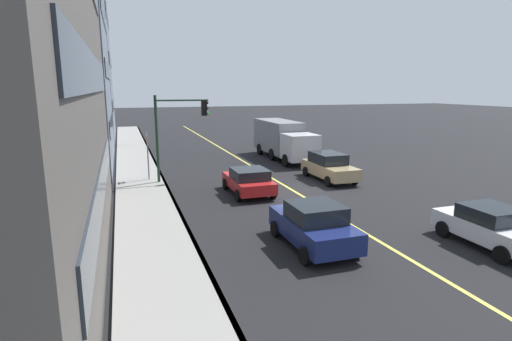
# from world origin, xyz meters

# --- Properties ---
(ground) EXTENTS (200.00, 200.00, 0.00)m
(ground) POSITION_xyz_m (0.00, 0.00, 0.00)
(ground) COLOR black
(sidewalk_slab) EXTENTS (80.00, 2.79, 0.15)m
(sidewalk_slab) POSITION_xyz_m (0.00, 7.81, 0.07)
(sidewalk_slab) COLOR gray
(sidewalk_slab) RESTS_ON ground
(curb_edge) EXTENTS (80.00, 0.16, 0.15)m
(curb_edge) POSITION_xyz_m (0.00, 6.50, 0.07)
(curb_edge) COLOR slate
(curb_edge) RESTS_ON ground
(lane_stripe_center) EXTENTS (80.00, 0.16, 0.01)m
(lane_stripe_center) POSITION_xyz_m (0.00, 0.00, 0.01)
(lane_stripe_center) COLOR #D8CC4C
(lane_stripe_center) RESTS_ON ground
(car_tan) EXTENTS (4.42, 1.94, 1.64)m
(car_tan) POSITION_xyz_m (1.73, -3.14, 0.83)
(car_tan) COLOR tan
(car_tan) RESTS_ON ground
(car_white) EXTENTS (3.84, 1.96, 1.44)m
(car_white) POSITION_xyz_m (-9.47, -3.46, 0.74)
(car_white) COLOR silver
(car_white) RESTS_ON ground
(car_navy) EXTENTS (3.99, 2.03, 1.60)m
(car_navy) POSITION_xyz_m (-7.52, 2.51, 0.80)
(car_navy) COLOR navy
(car_navy) RESTS_ON ground
(car_red) EXTENTS (3.88, 2.06, 1.38)m
(car_red) POSITION_xyz_m (0.10, 2.51, 0.72)
(car_red) COLOR red
(car_red) RESTS_ON ground
(truck_gray) EXTENTS (8.36, 2.41, 2.93)m
(truck_gray) POSITION_xyz_m (9.68, -3.34, 1.58)
(truck_gray) COLOR silver
(truck_gray) RESTS_ON ground
(traffic_light_mast) EXTENTS (0.28, 3.12, 5.13)m
(traffic_light_mast) POSITION_xyz_m (3.82, 5.61, 3.49)
(traffic_light_mast) COLOR #1E3823
(traffic_light_mast) RESTS_ON ground
(street_sign_post) EXTENTS (0.60, 0.08, 3.04)m
(street_sign_post) POSITION_xyz_m (4.72, 7.32, 1.79)
(street_sign_post) COLOR slate
(street_sign_post) RESTS_ON ground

